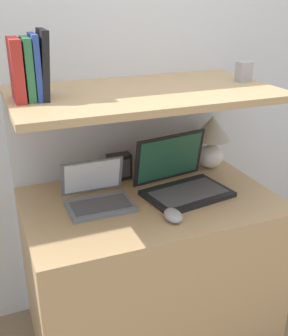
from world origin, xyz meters
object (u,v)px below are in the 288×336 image
at_px(book_blue, 35,67).
at_px(laptop_large, 181,181).
at_px(book_red, 16,70).
at_px(book_black, 43,65).
at_px(shelf_gadget, 244,72).
at_px(book_green, 28,69).
at_px(table_lamp, 212,137).
at_px(laptop_small, 98,196).
at_px(computer_mouse, 173,215).
at_px(router_box, 119,167).

bearing_deg(book_blue, laptop_large, -5.52).
bearing_deg(laptop_large, book_red, 175.05).
distance_m(book_black, shelf_gadget, 0.87).
relative_size(book_green, shelf_gadget, 2.62).
height_order(laptop_large, book_red, book_red).
distance_m(laptop_large, book_red, 0.83).
distance_m(table_lamp, laptop_small, 0.68).
distance_m(book_red, book_green, 0.04).
distance_m(laptop_small, shelf_gadget, 0.83).
bearing_deg(computer_mouse, book_black, 146.34).
height_order(computer_mouse, book_blue, book_blue).
bearing_deg(book_green, shelf_gadget, 0.00).
distance_m(book_red, book_black, 0.10).
xyz_separation_m(table_lamp, book_green, (-0.87, -0.15, 0.41)).
bearing_deg(book_blue, book_green, 180.00).
xyz_separation_m(table_lamp, router_box, (-0.47, 0.03, -0.10)).
height_order(table_lamp, laptop_large, table_lamp).
bearing_deg(table_lamp, book_black, -169.76).
bearing_deg(book_green, router_box, 24.83).
distance_m(book_blue, shelf_gadget, 0.89).
xyz_separation_m(computer_mouse, book_blue, (-0.43, 0.27, 0.55)).
distance_m(laptop_large, book_black, 0.77).
relative_size(table_lamp, laptop_large, 0.67).
bearing_deg(laptop_small, book_black, 167.73).
bearing_deg(table_lamp, book_red, -170.80).
relative_size(table_lamp, shelf_gadget, 3.19).
height_order(book_red, book_blue, book_blue).
relative_size(table_lamp, book_blue, 1.16).
relative_size(laptop_small, shelf_gadget, 3.18).
xyz_separation_m(laptop_large, book_blue, (-0.57, 0.06, 0.52)).
relative_size(laptop_large, router_box, 3.22).
relative_size(laptop_small, book_blue, 1.15).
bearing_deg(shelf_gadget, book_red, 180.00).
bearing_deg(table_lamp, laptop_large, -142.46).
height_order(laptop_small, shelf_gadget, shelf_gadget).
bearing_deg(computer_mouse, laptop_large, 56.60).
bearing_deg(shelf_gadget, router_box, 160.92).
relative_size(laptop_small, computer_mouse, 2.46).
height_order(book_blue, book_black, book_black).
relative_size(table_lamp, book_green, 1.22).
height_order(laptop_large, router_box, laptop_large).
bearing_deg(book_red, laptop_small, -7.97).
bearing_deg(book_black, book_blue, 180.00).
xyz_separation_m(laptop_large, book_red, (-0.64, 0.06, 0.52)).
bearing_deg(router_box, table_lamp, -4.21).
bearing_deg(book_green, book_blue, 0.00).
xyz_separation_m(book_green, book_black, (0.05, 0.00, 0.01)).
relative_size(laptop_small, book_red, 1.22).
height_order(computer_mouse, shelf_gadget, shelf_gadget).
height_order(book_black, shelf_gadget, book_black).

